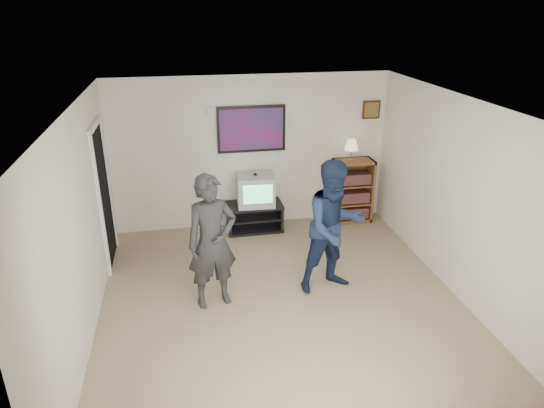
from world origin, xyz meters
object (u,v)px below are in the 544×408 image
object	(u,v)px
bookshelf	(352,191)
media_stand	(254,217)
crt_television	(255,190)
person_tall	(212,242)
person_short	(334,227)

from	to	relation	value
bookshelf	media_stand	bearing A→B (deg)	-178.31
crt_television	bookshelf	bearing A→B (deg)	5.01
crt_television	bookshelf	world-z (taller)	bookshelf
person_tall	person_short	bearing A→B (deg)	-10.50
media_stand	person_tall	size ratio (longest dim) A/B	0.54
media_stand	crt_television	bearing A→B (deg)	-0.20
person_tall	crt_television	bearing A→B (deg)	54.37
bookshelf	person_tall	size ratio (longest dim) A/B	0.64
crt_television	bookshelf	distance (m)	1.68
crt_television	person_tall	world-z (taller)	person_tall
media_stand	person_short	world-z (taller)	person_short
media_stand	crt_television	world-z (taller)	crt_television
crt_television	person_tall	size ratio (longest dim) A/B	0.35
media_stand	bookshelf	distance (m)	1.73
crt_television	bookshelf	xyz separation A→B (m)	(1.67, 0.05, -0.16)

